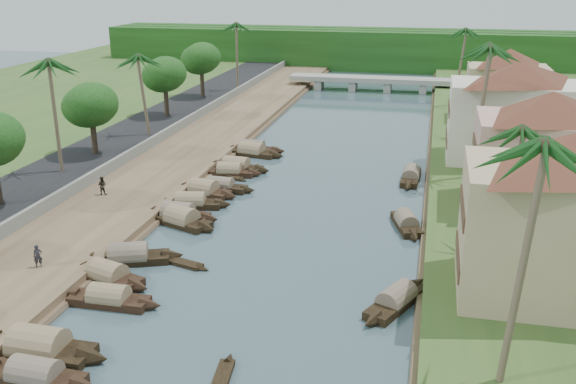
% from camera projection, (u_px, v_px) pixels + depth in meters
% --- Properties ---
extents(ground, '(220.00, 220.00, 0.00)m').
position_uv_depth(ground, '(264.00, 268.00, 45.28)').
color(ground, '#3C525A').
rests_on(ground, ground).
extents(left_bank, '(10.00, 180.00, 0.80)m').
position_uv_depth(left_bank, '(165.00, 167.00, 66.93)').
color(left_bank, brown).
rests_on(left_bank, ground).
extents(right_bank, '(16.00, 180.00, 1.20)m').
position_uv_depth(right_bank, '(517.00, 190.00, 59.52)').
color(right_bank, '#315421').
rests_on(right_bank, ground).
extents(road, '(8.00, 180.00, 1.40)m').
position_uv_depth(road, '(91.00, 160.00, 68.61)').
color(road, black).
rests_on(road, ground).
extents(retaining_wall, '(0.40, 180.00, 1.10)m').
position_uv_depth(retaining_wall, '(128.00, 156.00, 67.49)').
color(retaining_wall, slate).
rests_on(retaining_wall, left_bank).
extents(treeline, '(120.00, 14.00, 8.00)m').
position_uv_depth(treeline, '(385.00, 49.00, 136.08)').
color(treeline, '#183C10').
rests_on(treeline, ground).
extents(bridge, '(28.00, 4.00, 2.40)m').
position_uv_depth(bridge, '(371.00, 81.00, 111.04)').
color(bridge, gray).
rests_on(bridge, ground).
extents(building_near, '(14.85, 14.85, 10.20)m').
position_uv_depth(building_near, '(569.00, 215.00, 37.36)').
color(building_near, tan).
rests_on(building_near, right_bank).
extents(building_mid, '(14.11, 14.11, 9.70)m').
position_uv_depth(building_mid, '(546.00, 150.00, 51.97)').
color(building_mid, '#CB9D8F').
rests_on(building_mid, right_bank).
extents(building_far, '(15.59, 15.59, 10.20)m').
position_uv_depth(building_far, '(515.00, 111.00, 64.99)').
color(building_far, white).
rests_on(building_far, right_bank).
extents(building_distant, '(12.62, 12.62, 9.20)m').
position_uv_depth(building_distant, '(507.00, 84.00, 83.37)').
color(building_distant, tan).
rests_on(building_distant, right_bank).
extents(sampan_0, '(7.37, 1.84, 1.97)m').
position_uv_depth(sampan_0, '(35.00, 376.00, 32.56)').
color(sampan_0, black).
rests_on(sampan_0, ground).
extents(sampan_1, '(8.54, 2.32, 2.49)m').
position_uv_depth(sampan_1, '(39.00, 348.00, 34.93)').
color(sampan_1, black).
rests_on(sampan_1, ground).
extents(sampan_2, '(7.16, 1.69, 1.93)m').
position_uv_depth(sampan_2, '(109.00, 299.00, 40.18)').
color(sampan_2, black).
rests_on(sampan_2, ground).
extents(sampan_3, '(8.11, 4.46, 2.18)m').
position_uv_depth(sampan_3, '(128.00, 257.00, 45.98)').
color(sampan_3, black).
rests_on(sampan_3, ground).
extents(sampan_4, '(7.47, 3.70, 2.10)m').
position_uv_depth(sampan_4, '(108.00, 276.00, 43.22)').
color(sampan_4, black).
rests_on(sampan_4, ground).
extents(sampan_5, '(7.36, 4.34, 2.30)m').
position_uv_depth(sampan_5, '(182.00, 220.00, 52.81)').
color(sampan_5, black).
rests_on(sampan_5, ground).
extents(sampan_6, '(7.43, 2.09, 2.21)m').
position_uv_depth(sampan_6, '(178.00, 215.00, 53.95)').
color(sampan_6, black).
rests_on(sampan_6, ground).
extents(sampan_7, '(7.60, 2.82, 2.01)m').
position_uv_depth(sampan_7, '(191.00, 203.00, 56.73)').
color(sampan_7, black).
rests_on(sampan_7, ground).
extents(sampan_8, '(7.38, 3.20, 2.23)m').
position_uv_depth(sampan_8, '(204.00, 191.00, 59.79)').
color(sampan_8, black).
rests_on(sampan_8, ground).
extents(sampan_9, '(7.25, 1.82, 1.87)m').
position_uv_depth(sampan_9, '(220.00, 186.00, 61.05)').
color(sampan_9, black).
rests_on(sampan_9, ground).
extents(sampan_10, '(7.11, 2.08, 1.97)m').
position_uv_depth(sampan_10, '(229.00, 172.00, 65.52)').
color(sampan_10, black).
rests_on(sampan_10, ground).
extents(sampan_11, '(7.80, 2.40, 2.21)m').
position_uv_depth(sampan_11, '(236.00, 167.00, 67.06)').
color(sampan_11, black).
rests_on(sampan_11, ground).
extents(sampan_12, '(8.28, 1.97, 1.99)m').
position_uv_depth(sampan_12, '(252.00, 148.00, 74.13)').
color(sampan_12, black).
rests_on(sampan_12, ground).
extents(sampan_13, '(8.30, 3.31, 2.22)m').
position_uv_depth(sampan_13, '(252.00, 152.00, 72.68)').
color(sampan_13, black).
rests_on(sampan_13, ground).
extents(sampan_14, '(4.58, 7.66, 1.93)m').
position_uv_depth(sampan_14, '(396.00, 300.00, 40.03)').
color(sampan_14, black).
rests_on(sampan_14, ground).
extents(sampan_15, '(3.32, 6.97, 1.89)m').
position_uv_depth(sampan_15, '(406.00, 223.00, 52.22)').
color(sampan_15, black).
rests_on(sampan_15, ground).
extents(sampan_16, '(1.90, 8.08, 1.99)m').
position_uv_depth(sampan_16, '(411.00, 176.00, 64.07)').
color(sampan_16, black).
rests_on(sampan_16, ground).
extents(canoe_1, '(5.39, 2.33, 0.87)m').
position_uv_depth(canoe_1, '(179.00, 262.00, 45.91)').
color(canoe_1, black).
rests_on(canoe_1, ground).
extents(canoe_2, '(4.85, 2.78, 0.73)m').
position_uv_depth(canoe_2, '(228.00, 176.00, 65.02)').
color(canoe_2, black).
rests_on(canoe_2, ground).
extents(palm_0, '(3.20, 3.20, 13.39)m').
position_uv_depth(palm_0, '(532.00, 150.00, 27.07)').
color(palm_0, brown).
rests_on(palm_0, ground).
extents(palm_1, '(3.20, 3.20, 10.23)m').
position_uv_depth(palm_1, '(511.00, 132.00, 42.84)').
color(palm_1, brown).
rests_on(palm_1, ground).
extents(palm_2, '(3.20, 3.20, 13.75)m').
position_uv_depth(palm_2, '(485.00, 51.00, 57.45)').
color(palm_2, brown).
rests_on(palm_2, ground).
extents(palm_3, '(3.20, 3.20, 12.30)m').
position_uv_depth(palm_3, '(484.00, 46.00, 72.77)').
color(palm_3, brown).
rests_on(palm_3, ground).
extents(palm_5, '(3.20, 3.20, 12.13)m').
position_uv_depth(palm_5, '(49.00, 64.00, 59.02)').
color(palm_5, brown).
rests_on(palm_5, ground).
extents(palm_6, '(3.20, 3.20, 10.77)m').
position_uv_depth(palm_6, '(142.00, 58.00, 73.25)').
color(palm_6, brown).
rests_on(palm_6, ground).
extents(palm_7, '(3.20, 3.20, 12.28)m').
position_uv_depth(palm_7, '(461.00, 32.00, 90.59)').
color(palm_7, brown).
rests_on(palm_7, ground).
extents(palm_8, '(3.20, 3.20, 11.98)m').
position_uv_depth(palm_8, '(236.00, 26.00, 101.46)').
color(palm_8, brown).
rests_on(palm_8, ground).
extents(tree_3, '(5.40, 5.40, 7.42)m').
position_uv_depth(tree_3, '(91.00, 106.00, 66.79)').
color(tree_3, '#3E2F23').
rests_on(tree_3, ground).
extents(tree_4, '(5.35, 5.35, 7.67)m').
position_uv_depth(tree_4, '(165.00, 75.00, 84.51)').
color(tree_4, '#3E2F23').
rests_on(tree_4, ground).
extents(tree_5, '(5.47, 5.47, 8.05)m').
position_uv_depth(tree_5, '(201.00, 59.00, 97.25)').
color(tree_5, '#3E2F23').
rests_on(tree_5, ground).
extents(tree_6, '(4.00, 4.00, 7.18)m').
position_uv_depth(tree_6, '(564.00, 107.00, 65.75)').
color(tree_6, '#3E2F23').
rests_on(tree_6, ground).
extents(person_near, '(0.70, 0.66, 1.61)m').
position_uv_depth(person_near, '(38.00, 256.00, 43.34)').
color(person_near, '#25242B').
rests_on(person_near, left_bank).
extents(person_far, '(0.86, 0.70, 1.68)m').
position_uv_depth(person_far, '(102.00, 185.00, 57.45)').
color(person_far, '#2F2A21').
rests_on(person_far, left_bank).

